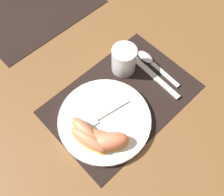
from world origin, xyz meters
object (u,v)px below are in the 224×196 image
Objects in this scene: knife at (154,77)px; citrus_wedge_2 at (96,137)px; citrus_wedge_0 at (85,131)px; citrus_wedge_1 at (88,140)px; citrus_wedge_3 at (111,141)px; fork at (98,117)px; juice_glass at (124,61)px; plate at (104,120)px; spoon at (151,62)px.

knife is 1.65× the size of citrus_wedge_2.
citrus_wedge_0 and citrus_wedge_1 have the same top height.
fork is at bearing 71.31° from citrus_wedge_3.
citrus_wedge_3 is (-0.21, -0.16, -0.01)m from juice_glass.
knife is at bearing -3.26° from fork.
citrus_wedge_3 is at bearing -47.76° from citrus_wedge_1.
citrus_wedge_0 reaches higher than plate.
spoon is at bearing 7.92° from citrus_wedge_0.
fork is 1.33× the size of citrus_wedge_2.
juice_glass reaches higher than fork.
citrus_wedge_2 is (-0.06, -0.03, 0.02)m from plate.
citrus_wedge_0 is (-0.33, -0.05, 0.03)m from spoon.
citrus_wedge_3 is (-0.04, -0.07, 0.03)m from plate.
juice_glass is 0.28m from citrus_wedge_1.
spoon is at bearing 21.69° from citrus_wedge_3.
knife is 1.22× the size of spoon.
juice_glass is 0.84× the size of citrus_wedge_0.
fork is (-0.19, -0.08, -0.02)m from juice_glass.
fork reaches higher than plate.
plate is at bearing 60.75° from citrus_wedge_3.
plate is 0.26m from spoon.
fork reaches higher than knife.
knife is at bearing -63.12° from juice_glass.
citrus_wedge_2 is at bearing -24.05° from citrus_wedge_1.
citrus_wedge_0 is at bearing 105.25° from citrus_wedge_2.
fork reaches higher than spoon.
spoon is at bearing 54.86° from knife.
fork is 0.07m from citrus_wedge_2.
juice_glass is 0.27m from citrus_wedge_3.
juice_glass reaches higher than knife.
juice_glass reaches higher than citrus_wedge_1.
citrus_wedge_1 is (-0.01, -0.03, 0.00)m from citrus_wedge_0.
juice_glass is 0.11m from knife.
spoon is (0.26, 0.05, -0.00)m from plate.
juice_glass is 0.41× the size of knife.
citrus_wedge_0 is at bearing 66.79° from citrus_wedge_1.
citrus_wedge_1 is at bearing 155.95° from citrus_wedge_2.
citrus_wedge_2 reaches higher than spoon.
plate is 2.18× the size of citrus_wedge_1.
citrus_wedge_2 is 0.04m from citrus_wedge_3.
fork is (-0.01, 0.02, 0.01)m from plate.
fork is 0.09m from citrus_wedge_3.
citrus_wedge_2 is at bearing -153.12° from plate.
citrus_wedge_1 reaches higher than spoon.
juice_glass is 0.51× the size of spoon.
citrus_wedge_0 reaches higher than knife.
citrus_wedge_0 is at bearing -159.32° from juice_glass.
juice_glass is at bearing 23.88° from fork.
juice_glass is 0.27m from citrus_wedge_2.
plate is 0.02m from fork.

